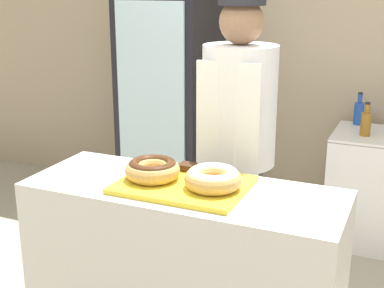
{
  "coord_description": "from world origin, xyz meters",
  "views": [
    {
      "loc": [
        0.95,
        -2.09,
        1.82
      ],
      "look_at": [
        0.0,
        0.1,
        1.1
      ],
      "focal_mm": 50.0,
      "sensor_mm": 36.0,
      "label": 1
    }
  ],
  "objects_px": {
    "donut_chocolate_glaze": "(152,169)",
    "beverage_fridge": "(171,99)",
    "bottle_amber": "(366,123)",
    "brownie_back_left": "(187,167)",
    "donut_light_glaze": "(213,178)",
    "brownie_back_right": "(207,170)",
    "baker_person": "(238,150)",
    "serving_tray": "(183,185)",
    "bottle_blue": "(359,112)"
  },
  "relations": [
    {
      "from": "donut_light_glaze",
      "to": "bottle_blue",
      "type": "height_order",
      "value": "bottle_blue"
    },
    {
      "from": "serving_tray",
      "to": "donut_light_glaze",
      "type": "height_order",
      "value": "donut_light_glaze"
    },
    {
      "from": "serving_tray",
      "to": "brownie_back_left",
      "type": "bearing_deg",
      "value": 108.08
    },
    {
      "from": "donut_light_glaze",
      "to": "bottle_amber",
      "type": "height_order",
      "value": "bottle_amber"
    },
    {
      "from": "brownie_back_right",
      "to": "brownie_back_left",
      "type": "bearing_deg",
      "value": 180.0
    },
    {
      "from": "brownie_back_left",
      "to": "brownie_back_right",
      "type": "height_order",
      "value": "same"
    },
    {
      "from": "donut_chocolate_glaze",
      "to": "brownie_back_right",
      "type": "distance_m",
      "value": 0.27
    },
    {
      "from": "brownie_back_left",
      "to": "baker_person",
      "type": "distance_m",
      "value": 0.44
    },
    {
      "from": "donut_chocolate_glaze",
      "to": "bottle_amber",
      "type": "xyz_separation_m",
      "value": [
        0.78,
        1.66,
        -0.09
      ]
    },
    {
      "from": "donut_chocolate_glaze",
      "to": "beverage_fridge",
      "type": "height_order",
      "value": "beverage_fridge"
    },
    {
      "from": "beverage_fridge",
      "to": "serving_tray",
      "type": "bearing_deg",
      "value": -62.62
    },
    {
      "from": "donut_chocolate_glaze",
      "to": "beverage_fridge",
      "type": "xyz_separation_m",
      "value": [
        -0.74,
        1.74,
        -0.07
      ]
    },
    {
      "from": "donut_light_glaze",
      "to": "bottle_amber",
      "type": "bearing_deg",
      "value": 73.87
    },
    {
      "from": "beverage_fridge",
      "to": "donut_light_glaze",
      "type": "bearing_deg",
      "value": -59.0
    },
    {
      "from": "serving_tray",
      "to": "bottle_blue",
      "type": "relative_size",
      "value": 2.42
    },
    {
      "from": "donut_chocolate_glaze",
      "to": "brownie_back_left",
      "type": "xyz_separation_m",
      "value": [
        0.1,
        0.18,
        -0.03
      ]
    },
    {
      "from": "bottle_amber",
      "to": "brownie_back_right",
      "type": "bearing_deg",
      "value": -111.29
    },
    {
      "from": "bottle_blue",
      "to": "bottle_amber",
      "type": "bearing_deg",
      "value": -74.5
    },
    {
      "from": "donut_chocolate_glaze",
      "to": "brownie_back_left",
      "type": "bearing_deg",
      "value": 61.07
    },
    {
      "from": "bottle_amber",
      "to": "baker_person",
      "type": "bearing_deg",
      "value": -118.15
    },
    {
      "from": "donut_light_glaze",
      "to": "brownie_back_left",
      "type": "relative_size",
      "value": 3.47
    },
    {
      "from": "donut_light_glaze",
      "to": "baker_person",
      "type": "bearing_deg",
      "value": 98.26
    },
    {
      "from": "brownie_back_left",
      "to": "bottle_amber",
      "type": "height_order",
      "value": "bottle_amber"
    },
    {
      "from": "donut_chocolate_glaze",
      "to": "bottle_amber",
      "type": "height_order",
      "value": "bottle_amber"
    },
    {
      "from": "donut_light_glaze",
      "to": "brownie_back_right",
      "type": "bearing_deg",
      "value": 118.93
    },
    {
      "from": "baker_person",
      "to": "donut_light_glaze",
      "type": "bearing_deg",
      "value": -81.74
    },
    {
      "from": "beverage_fridge",
      "to": "baker_person",
      "type": "bearing_deg",
      "value": -49.94
    },
    {
      "from": "donut_chocolate_glaze",
      "to": "brownie_back_left",
      "type": "distance_m",
      "value": 0.2
    },
    {
      "from": "brownie_back_right",
      "to": "bottle_blue",
      "type": "xyz_separation_m",
      "value": [
        0.5,
        1.78,
        -0.06
      ]
    },
    {
      "from": "brownie_back_left",
      "to": "bottle_amber",
      "type": "relative_size",
      "value": 0.32
    },
    {
      "from": "beverage_fridge",
      "to": "brownie_back_left",
      "type": "bearing_deg",
      "value": -61.72
    },
    {
      "from": "brownie_back_right",
      "to": "baker_person",
      "type": "bearing_deg",
      "value": 88.55
    },
    {
      "from": "donut_light_glaze",
      "to": "beverage_fridge",
      "type": "distance_m",
      "value": 2.03
    },
    {
      "from": "beverage_fridge",
      "to": "bottle_amber",
      "type": "relative_size",
      "value": 7.92
    },
    {
      "from": "donut_light_glaze",
      "to": "bottle_blue",
      "type": "distance_m",
      "value": 2.0
    },
    {
      "from": "brownie_back_left",
      "to": "baker_person",
      "type": "xyz_separation_m",
      "value": [
        0.12,
        0.42,
        -0.02
      ]
    },
    {
      "from": "serving_tray",
      "to": "donut_chocolate_glaze",
      "type": "distance_m",
      "value": 0.16
    },
    {
      "from": "beverage_fridge",
      "to": "bottle_blue",
      "type": "height_order",
      "value": "beverage_fridge"
    },
    {
      "from": "baker_person",
      "to": "bottle_blue",
      "type": "xyz_separation_m",
      "value": [
        0.48,
        1.35,
        -0.04
      ]
    },
    {
      "from": "baker_person",
      "to": "beverage_fridge",
      "type": "relative_size",
      "value": 0.97
    },
    {
      "from": "donut_chocolate_glaze",
      "to": "baker_person",
      "type": "xyz_separation_m",
      "value": [
        0.21,
        0.6,
        -0.05
      ]
    },
    {
      "from": "bottle_amber",
      "to": "bottle_blue",
      "type": "relative_size",
      "value": 0.97
    },
    {
      "from": "baker_person",
      "to": "brownie_back_left",
      "type": "bearing_deg",
      "value": -105.51
    },
    {
      "from": "brownie_back_right",
      "to": "serving_tray",
      "type": "bearing_deg",
      "value": -108.08
    },
    {
      "from": "brownie_back_right",
      "to": "beverage_fridge",
      "type": "distance_m",
      "value": 1.83
    },
    {
      "from": "brownie_back_left",
      "to": "bottle_amber",
      "type": "bearing_deg",
      "value": 65.22
    },
    {
      "from": "serving_tray",
      "to": "bottle_amber",
      "type": "height_order",
      "value": "bottle_amber"
    },
    {
      "from": "baker_person",
      "to": "bottle_amber",
      "type": "relative_size",
      "value": 7.64
    },
    {
      "from": "donut_chocolate_glaze",
      "to": "bottle_blue",
      "type": "xyz_separation_m",
      "value": [
        0.7,
        1.95,
        -0.09
      ]
    },
    {
      "from": "donut_light_glaze",
      "to": "bottle_blue",
      "type": "xyz_separation_m",
      "value": [
        0.4,
        1.95,
        -0.09
      ]
    }
  ]
}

